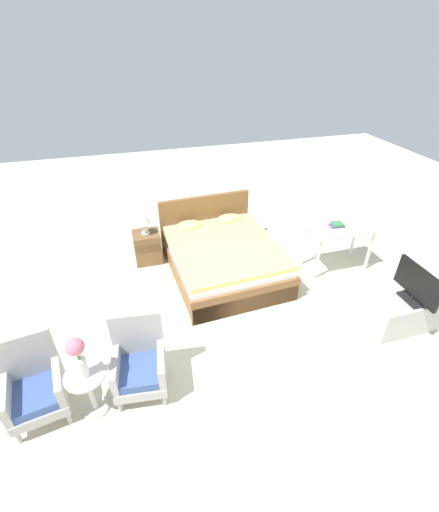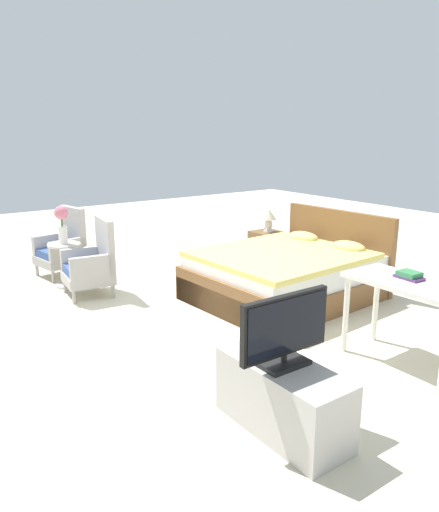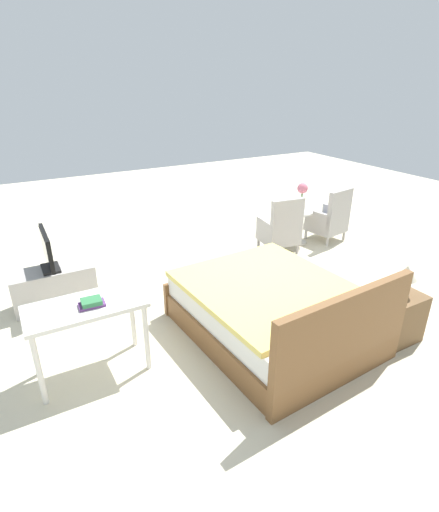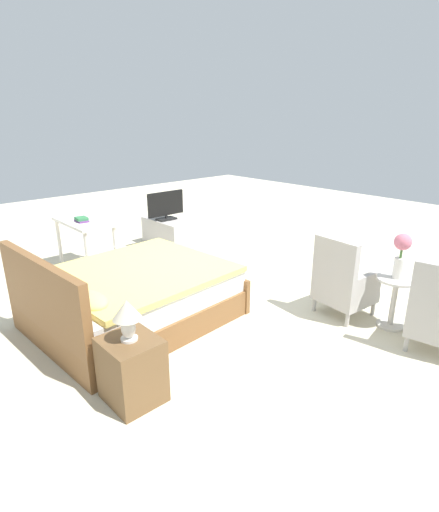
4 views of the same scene
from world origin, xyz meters
name	(u,v)px [view 1 (image 1 of 4)]	position (x,y,z in m)	size (l,w,h in m)	color
ground_plane	(227,313)	(0.00, 0.00, 0.00)	(16.00, 16.00, 0.00)	beige
bed	(222,256)	(0.21, 0.98, 0.30)	(1.73, 2.09, 0.96)	brown
armchair_by_window_left	(34,386)	(-2.28, -0.84, 0.37)	(0.62, 0.62, 0.92)	#ADA8A3
armchair_by_window_right	(140,362)	(-1.24, -0.84, 0.37)	(0.60, 0.60, 0.92)	#ADA8A3
side_table	(89,388)	(-1.76, -1.00, 0.35)	(0.40, 0.40, 0.56)	beige
flower_vase	(78,354)	(-1.76, -1.00, 0.85)	(0.17, 0.17, 0.48)	silver
nightstand	(148,247)	(-0.91, 1.64, 0.27)	(0.44, 0.41, 0.53)	brown
table_lamp	(144,222)	(-0.91, 1.64, 0.75)	(0.22, 0.22, 0.33)	silver
tv_stand	(406,314)	(2.16, -0.90, 0.24)	(0.96, 0.40, 0.47)	#B7B2AD
tv_flatscreen	(418,285)	(2.16, -0.90, 0.72)	(0.20, 0.69, 0.48)	black
vanity_desk	(340,234)	(2.05, 0.61, 0.63)	(1.04, 0.52, 0.74)	silver
book_stack	(337,225)	(2.00, 0.66, 0.77)	(0.23, 0.16, 0.06)	#66387A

